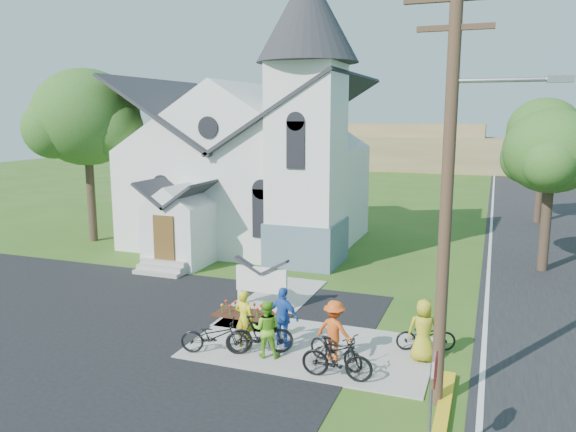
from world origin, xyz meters
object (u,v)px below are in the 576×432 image
at_px(cyclist_1, 266,329).
at_px(cyclist_3, 334,330).
at_px(cyclist_4, 423,330).
at_px(bike_0, 215,336).
at_px(bike_1, 260,334).
at_px(cyclist_0, 244,319).
at_px(bike_4, 426,336).
at_px(utility_pole, 451,178).
at_px(cyclist_2, 283,317).
at_px(church_sign, 262,280).
at_px(bike_3, 337,358).
at_px(bike_2, 336,349).
at_px(stop_sign, 433,386).

height_order(cyclist_1, cyclist_3, cyclist_3).
bearing_deg(cyclist_3, cyclist_4, -146.03).
distance_m(bike_0, bike_1, 1.31).
distance_m(cyclist_0, bike_4, 5.29).
bearing_deg(bike_0, utility_pole, -111.67).
bearing_deg(utility_pole, cyclist_4, 106.82).
bearing_deg(bike_0, cyclist_1, -93.47).
bearing_deg(cyclist_2, church_sign, -42.98).
distance_m(cyclist_2, bike_4, 4.16).
distance_m(cyclist_2, cyclist_4, 4.01).
distance_m(cyclist_3, bike_3, 1.20).
bearing_deg(church_sign, bike_3, -48.01).
xyz_separation_m(bike_1, cyclist_2, (0.42, 0.75, 0.32)).
bearing_deg(cyclist_4, bike_1, 2.10).
xyz_separation_m(bike_2, bike_3, (0.24, -0.77, 0.09)).
bearing_deg(bike_3, cyclist_0, 69.92).
xyz_separation_m(stop_sign, bike_3, (-2.67, 3.00, -1.17)).
height_order(cyclist_0, bike_4, cyclist_0).
distance_m(cyclist_1, cyclist_3, 1.91).
bearing_deg(bike_3, stop_sign, -139.79).
distance_m(cyclist_1, cyclist_2, 0.89).
xyz_separation_m(bike_0, cyclist_4, (5.64, 1.57, 0.37)).
xyz_separation_m(cyclist_3, cyclist_4, (2.31, 0.80, 0.03)).
distance_m(bike_0, bike_4, 6.09).
height_order(cyclist_3, bike_3, cyclist_3).
xyz_separation_m(cyclist_0, bike_2, (2.85, -0.27, -0.38)).
bearing_deg(cyclist_4, cyclist_1, 4.41).
xyz_separation_m(cyclist_2, bike_4, (3.99, 1.10, -0.44)).
xyz_separation_m(cyclist_1, bike_4, (4.17, 1.97, -0.37)).
bearing_deg(stop_sign, cyclist_4, 98.53).
relative_size(church_sign, cyclist_1, 1.34).
height_order(bike_2, bike_4, bike_2).
bearing_deg(church_sign, cyclist_3, -42.64).
xyz_separation_m(bike_0, bike_4, (5.64, 2.29, -0.06)).
bearing_deg(bike_3, cyclist_1, 72.14).
distance_m(cyclist_3, bike_4, 2.80).
bearing_deg(bike_2, utility_pole, -85.90).
xyz_separation_m(cyclist_2, bike_2, (1.81, -0.75, -0.41)).
relative_size(cyclist_0, bike_0, 0.88).
xyz_separation_m(church_sign, cyclist_1, (1.73, -3.75, -0.16)).
bearing_deg(cyclist_1, bike_0, -0.49).
distance_m(stop_sign, bike_3, 4.18).
relative_size(bike_1, cyclist_3, 1.11).
distance_m(stop_sign, cyclist_1, 6.18).
height_order(cyclist_0, cyclist_2, cyclist_2).
bearing_deg(stop_sign, church_sign, 131.88).
xyz_separation_m(cyclist_1, cyclist_2, (0.18, 0.87, 0.07)).
distance_m(cyclist_0, bike_1, 0.73).
bearing_deg(utility_pole, cyclist_3, 154.85).
bearing_deg(bike_3, utility_pole, -98.07).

